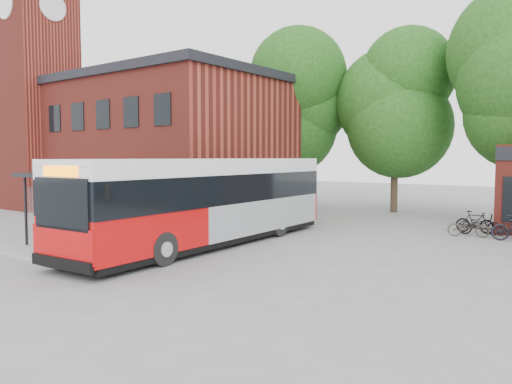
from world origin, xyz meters
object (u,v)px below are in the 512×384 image
Objects in this scene: bicycle_0 at (468,227)px; bicycle_2 at (479,224)px; bus_shelter at (94,207)px; bicycle_1 at (475,222)px; city_bus at (209,202)px.

bicycle_0 is 0.99m from bicycle_2.
bus_shelter is 4.16× the size of bicycle_0.
bicycle_0 is 1.01× the size of bicycle_1.
bus_shelter is 0.53× the size of city_bus.
bicycle_0 is (11.81, 10.52, -1.01)m from bus_shelter.
bus_shelter is 3.91× the size of bicycle_2.
bicycle_2 is at bearing 43.64° from bus_shelter.
bicycle_1 is at bearing 48.34° from city_bus.
bicycle_1 reaches higher than bicycle_2.
city_bus is at bearing 29.66° from bus_shelter.
bicycle_2 is at bearing -26.90° from bicycle_0.
city_bus is 7.44× the size of bicycle_2.
bicycle_0 is at bearing 149.29° from bicycle_2.
city_bus is 8.01× the size of bicycle_1.
bicycle_0 is (7.66, 8.15, -1.25)m from city_bus.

